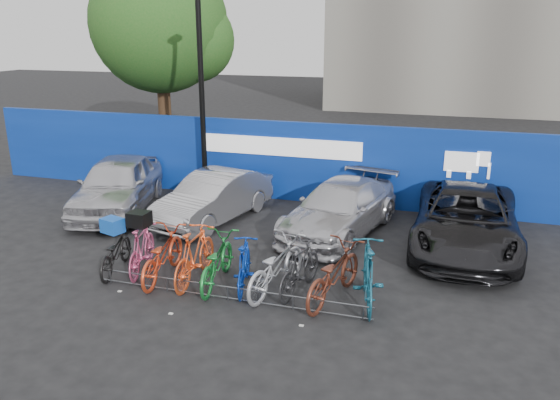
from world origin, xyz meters
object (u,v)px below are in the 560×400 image
at_px(tree, 166,27).
at_px(bike_8, 333,274).
at_px(car_1, 214,197).
at_px(bike_5, 244,265).
at_px(bike_2, 162,255).
at_px(bike_rack, 228,293).
at_px(bike_3, 195,255).
at_px(bike_0, 115,252).
at_px(car_2, 340,208).
at_px(car_3, 466,220).
at_px(bike_4, 216,261).
at_px(bike_6, 276,266).
at_px(bike_9, 368,274).
at_px(car_0, 117,184).
at_px(bike_1, 142,249).
at_px(lamppost, 202,91).
at_px(bike_7, 300,268).

bearing_deg(tree, bike_8, -49.11).
bearing_deg(car_1, bike_5, -45.20).
distance_m(bike_2, bike_8, 3.60).
bearing_deg(bike_8, tree, -34.20).
distance_m(bike_rack, bike_2, 1.79).
height_order(bike_3, bike_5, bike_3).
xyz_separation_m(bike_0, bike_3, (1.85, 0.05, 0.13)).
distance_m(car_2, bike_5, 3.87).
bearing_deg(bike_5, bike_8, 168.05).
xyz_separation_m(car_3, bike_5, (-4.24, -3.56, -0.20)).
bearing_deg(bike_4, tree, -63.72).
bearing_deg(bike_2, bike_6, 177.81).
distance_m(car_2, bike_2, 4.79).
height_order(bike_3, bike_6, bike_3).
relative_size(bike_3, bike_9, 0.96).
xyz_separation_m(car_0, car_2, (6.40, 0.09, -0.13)).
bearing_deg(car_1, bike_1, -79.11).
xyz_separation_m(lamppost, bike_7, (4.43, -5.27, -2.76)).
bearing_deg(bike_rack, bike_8, 17.62).
xyz_separation_m(tree, bike_2, (5.10, -10.14, -4.55)).
xyz_separation_m(car_1, bike_2, (0.45, -3.66, -0.13)).
bearing_deg(bike_7, car_2, -80.17).
distance_m(lamppost, bike_1, 6.06).
xyz_separation_m(lamppost, car_1, (1.08, -1.81, -2.62)).
bearing_deg(bike_4, bike_7, 179.62).
distance_m(tree, car_3, 13.63).
height_order(tree, car_1, tree).
distance_m(car_3, bike_9, 3.89).
height_order(bike_2, bike_5, bike_2).
distance_m(bike_rack, bike_8, 2.05).
xyz_separation_m(bike_1, bike_9, (4.82, -0.01, 0.09)).
bearing_deg(tree, bike_rack, -57.55).
bearing_deg(bike_5, bike_0, -12.34).
distance_m(tree, bike_5, 13.05).
bearing_deg(bike_rack, car_3, 43.37).
bearing_deg(bike_6, car_1, -37.80).
distance_m(bike_1, bike_8, 4.17).
bearing_deg(car_1, car_2, 14.02).
height_order(lamppost, bike_0, lamppost).
xyz_separation_m(car_1, bike_1, (-0.13, -3.50, -0.13)).
height_order(bike_rack, bike_7, bike_7).
bearing_deg(car_3, bike_9, -116.34).
bearing_deg(bike_2, tree, -68.42).
height_order(tree, bike_3, tree).
relative_size(lamppost, bike_1, 3.53).
bearing_deg(tree, bike_3, -59.98).
xyz_separation_m(car_3, bike_0, (-7.16, -3.61, -0.26)).
bearing_deg(lamppost, bike_3, -67.46).
height_order(car_0, bike_3, car_0).
height_order(lamppost, bike_6, lamppost).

